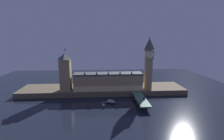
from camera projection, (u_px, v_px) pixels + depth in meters
name	position (u px, v px, depth m)	size (l,w,h in m)	color
ground_plane	(103.00, 103.00, 186.79)	(400.00, 400.00, 0.00)	black
embankment	(103.00, 89.00, 224.33)	(220.00, 42.00, 6.89)	brown
parliament_hall	(108.00, 81.00, 213.00)	(88.36, 18.95, 25.95)	#9E845B
clock_tower	(149.00, 62.00, 207.20)	(10.23, 10.34, 68.47)	#9E845B
victoria_tower	(65.00, 72.00, 205.40)	(13.34, 13.34, 53.65)	#9E845B
bridge	(141.00, 100.00, 183.71)	(11.30, 46.00, 6.07)	#4C7560
car_southbound_lead	(144.00, 99.00, 180.91)	(2.06, 4.73, 1.45)	navy
pedestrian_near_rail	(139.00, 102.00, 169.79)	(0.38, 0.38, 1.76)	black
pedestrian_mid_walk	(145.00, 97.00, 186.60)	(0.38, 0.38, 1.74)	black
street_lamp_near	(139.00, 100.00, 167.85)	(1.34, 0.60, 6.31)	#2D3333
street_lamp_mid	(146.00, 95.00, 182.82)	(1.34, 0.60, 7.24)	#2D3333
boat_upstream	(111.00, 102.00, 184.43)	(12.80, 6.93, 4.31)	#1E2842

